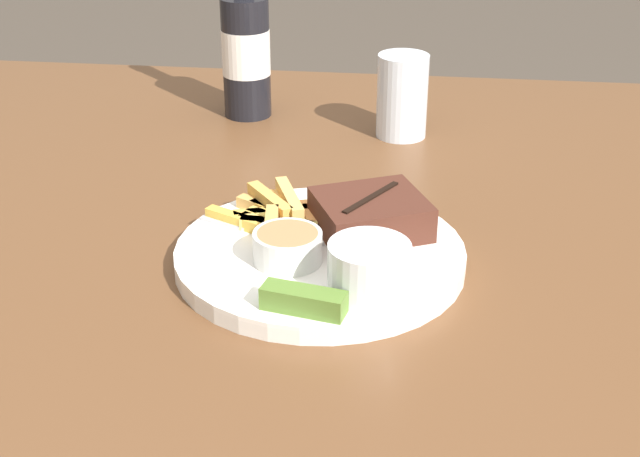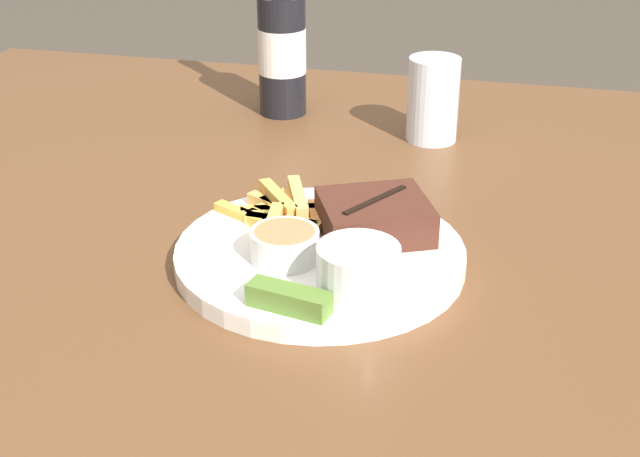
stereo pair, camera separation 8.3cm
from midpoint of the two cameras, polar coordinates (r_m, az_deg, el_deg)
name	(u,v)px [view 1 (the left image)]	position (r m, az deg, el deg)	size (l,w,h in m)	color
dining_table	(320,328)	(0.88, -2.70, -6.48)	(1.37, 1.22, 0.77)	brown
dinner_plate	(320,256)	(0.84, -2.82, -1.84)	(0.27, 0.27, 0.02)	white
steak_portion	(371,214)	(0.86, 0.51, 0.85)	(0.13, 0.12, 0.04)	#472319
fries_pile	(275,215)	(0.88, -5.61, 0.82)	(0.12, 0.13, 0.02)	#E2B05A
coleslaw_cup	(369,266)	(0.75, 0.02, -2.49)	(0.07, 0.07, 0.05)	white
dipping_sauce_cup	(288,245)	(0.81, -5.02, -1.17)	(0.06, 0.06, 0.03)	silver
pickle_spear	(309,301)	(0.73, -3.91, -4.73)	(0.07, 0.04, 0.02)	#567A2D
fork_utensil	(256,230)	(0.87, -6.87, -0.13)	(0.13, 0.06, 0.00)	#B7B7BC
beer_bottle	(246,49)	(1.21, -6.77, 11.30)	(0.06, 0.06, 0.26)	black
drinking_glass	(402,96)	(1.13, 3.20, 8.43)	(0.06, 0.06, 0.11)	silver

